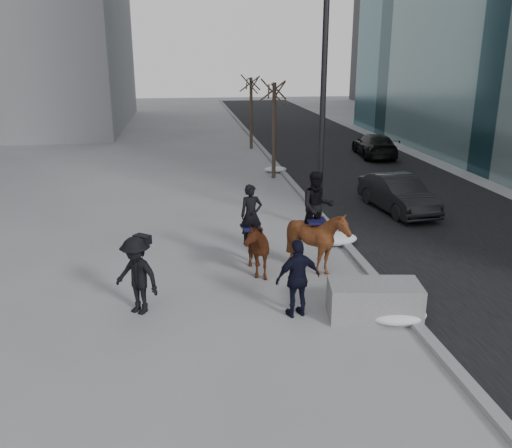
{
  "coord_description": "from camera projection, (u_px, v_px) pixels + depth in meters",
  "views": [
    {
      "loc": [
        -1.72,
        -11.32,
        5.51
      ],
      "look_at": [
        0.0,
        1.2,
        1.5
      ],
      "focal_mm": 38.0,
      "sensor_mm": 36.0,
      "label": 1
    }
  ],
  "objects": [
    {
      "name": "lamppost",
      "position": [
        326.0,
        71.0,
        16.04
      ],
      "size": [
        0.25,
        2.33,
        9.09
      ],
      "color": "black",
      "rests_on": "ground"
    },
    {
      "name": "camera_crew",
      "position": [
        137.0,
        275.0,
        11.77
      ],
      "size": [
        1.3,
        1.21,
        1.75
      ],
      "color": "black",
      "rests_on": "ground"
    },
    {
      "name": "car_far",
      "position": [
        375.0,
        145.0,
        29.83
      ],
      "size": [
        2.17,
        4.51,
        1.27
      ],
      "primitive_type": "imported",
      "rotation": [
        0.0,
        0.0,
        3.05
      ],
      "color": "black",
      "rests_on": "ground"
    },
    {
      "name": "feeder",
      "position": [
        298.0,
        278.0,
        11.63
      ],
      "size": [
        1.1,
        0.97,
        1.75
      ],
      "color": "black",
      "rests_on": "ground"
    },
    {
      "name": "mounted_left",
      "position": [
        252.0,
        241.0,
        13.98
      ],
      "size": [
        1.03,
        1.88,
        2.32
      ],
      "color": "#4C1F0F",
      "rests_on": "ground"
    },
    {
      "name": "snow_piles",
      "position": [
        330.0,
        234.0,
        16.72
      ],
      "size": [
        1.38,
        16.12,
        0.35
      ],
      "color": "white",
      "rests_on": "ground"
    },
    {
      "name": "ground",
      "position": [
        263.0,
        301.0,
        12.58
      ],
      "size": [
        120.0,
        120.0,
        0.0
      ],
      "primitive_type": "plane",
      "color": "gray",
      "rests_on": "ground"
    },
    {
      "name": "curb",
      "position": [
        299.0,
        191.0,
        22.4
      ],
      "size": [
        0.25,
        90.0,
        0.12
      ],
      "primitive_type": "cube",
      "color": "gray",
      "rests_on": "ground"
    },
    {
      "name": "planter",
      "position": [
        374.0,
        300.0,
        11.72
      ],
      "size": [
        2.08,
        1.25,
        0.78
      ],
      "primitive_type": "cube",
      "rotation": [
        0.0,
        0.0,
        -0.14
      ],
      "color": "gray",
      "rests_on": "ground"
    },
    {
      "name": "mounted_right",
      "position": [
        317.0,
        233.0,
        13.95
      ],
      "size": [
        1.48,
        1.64,
        2.66
      ],
      "color": "#46170E",
      "rests_on": "ground"
    },
    {
      "name": "car_near",
      "position": [
        398.0,
        194.0,
        19.5
      ],
      "size": [
        1.82,
        4.07,
        1.3
      ],
      "primitive_type": "imported",
      "rotation": [
        0.0,
        0.0,
        0.12
      ],
      "color": "black",
      "rests_on": "ground"
    },
    {
      "name": "tree_near",
      "position": [
        274.0,
        126.0,
        24.22
      ],
      "size": [
        1.2,
        1.2,
        4.74
      ],
      "primitive_type": null,
      "color": "#352A1F",
      "rests_on": "ground"
    },
    {
      "name": "tree_far",
      "position": [
        251.0,
        110.0,
        31.86
      ],
      "size": [
        1.2,
        1.2,
        4.6
      ],
      "primitive_type": null,
      "color": "#3C3223",
      "rests_on": "ground"
    },
    {
      "name": "road",
      "position": [
        391.0,
        189.0,
        22.93
      ],
      "size": [
        8.0,
        90.0,
        0.01
      ],
      "primitive_type": "cube",
      "color": "black",
      "rests_on": "ground"
    }
  ]
}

